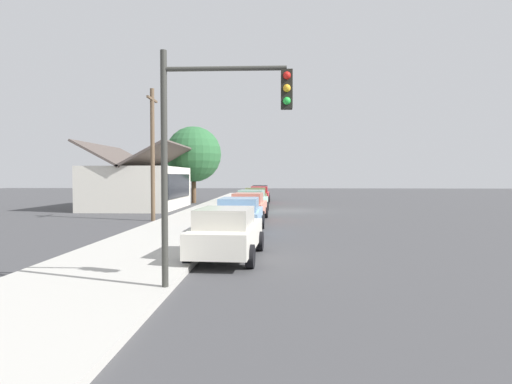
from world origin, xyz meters
TOP-DOWN VIEW (x-y plane):
  - ground_plane at (0.00, 0.00)m, footprint 120.00×120.00m
  - sidewalk_curb at (0.00, 5.60)m, footprint 60.00×4.20m
  - car_ivory at (-18.90, 2.71)m, footprint 4.63×2.16m
  - car_skyblue at (-12.84, 2.81)m, footprint 4.73×2.10m
  - car_coral at (-7.31, 2.76)m, footprint 4.57×2.18m
  - car_seafoam at (-1.77, 2.85)m, footprint 4.92×2.30m
  - car_olive at (3.75, 2.86)m, footprint 4.63×2.16m
  - car_cherry at (9.42, 2.73)m, footprint 4.51×1.97m
  - car_charcoal at (14.57, 2.85)m, footprint 4.60×1.98m
  - storefront_building at (1.59, 11.98)m, footprint 9.74×6.67m
  - shade_tree at (8.68, 8.99)m, footprint 5.26×5.26m
  - traffic_light_main at (-22.94, 2.54)m, footprint 0.37×2.79m
  - utility_pole_wooden at (-7.79, 8.20)m, footprint 1.80×0.24m
  - fire_hydrant_red at (3.35, 4.20)m, footprint 0.22×0.22m

SIDE VIEW (x-z plane):
  - ground_plane at x=0.00m, z-range 0.00..0.00m
  - sidewalk_curb at x=0.00m, z-range 0.00..0.16m
  - fire_hydrant_red at x=3.35m, z-range 0.14..0.85m
  - car_cherry at x=9.42m, z-range 0.02..1.61m
  - car_ivory at x=-18.90m, z-range 0.02..1.61m
  - car_coral at x=-7.31m, z-range 0.02..1.61m
  - car_charcoal at x=14.57m, z-range 0.02..1.61m
  - car_olive at x=3.75m, z-range 0.02..1.61m
  - car_skyblue at x=-12.84m, z-range 0.02..1.61m
  - car_seafoam at x=-1.77m, z-range 0.02..1.61m
  - storefront_building at x=1.59m, z-range -0.76..4.33m
  - traffic_light_main at x=-22.94m, z-range 0.89..6.09m
  - utility_pole_wooden at x=-7.79m, z-range 0.18..7.68m
  - shade_tree at x=8.68m, z-range 1.00..8.27m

